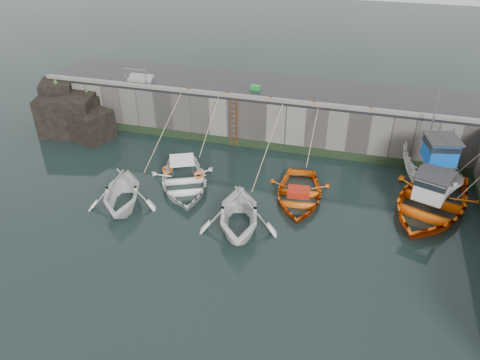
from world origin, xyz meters
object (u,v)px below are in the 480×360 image
(boat_near_blacktrim, at_px, (239,228))
(boat_far_orange, at_px, (430,202))
(boat_far_white, at_px, (430,172))
(bollard_c, at_px, (271,98))
(fish_crate, at_px, (255,88))
(bollard_d, at_px, (314,103))
(bollard_b, at_px, (227,94))
(boat_near_white, at_px, (124,205))
(bollard_e, at_px, (371,109))
(ladder, at_px, (234,122))
(boat_near_blue, at_px, (184,186))
(boat_near_navy, at_px, (298,198))
(bollard_a, at_px, (189,90))

(boat_near_blacktrim, xyz_separation_m, boat_far_orange, (8.86, 4.12, 0.45))
(boat_far_white, relative_size, bollard_c, 22.75)
(fish_crate, bearing_deg, bollard_d, -12.12)
(fish_crate, xyz_separation_m, bollard_b, (-1.41, -1.44, -0.00))
(boat_near_white, distance_m, bollard_d, 12.23)
(boat_near_blacktrim, bearing_deg, boat_near_white, 163.27)
(boat_near_blacktrim, height_order, bollard_e, bollard_e)
(boat_far_white, xyz_separation_m, bollard_b, (-12.01, 2.23, 2.31))
(ladder, bearing_deg, boat_far_white, -9.36)
(ladder, height_order, boat_near_white, ladder)
(boat_near_white, relative_size, boat_near_blacktrim, 0.94)
(boat_near_blue, relative_size, bollard_d, 18.90)
(fish_crate, xyz_separation_m, bollard_d, (3.89, -1.44, -0.00))
(boat_near_navy, relative_size, boat_far_orange, 0.62)
(boat_far_orange, distance_m, bollard_c, 10.66)
(boat_near_blue, distance_m, boat_near_blacktrim, 4.77)
(boat_near_blue, relative_size, boat_near_blacktrim, 1.14)
(ladder, bearing_deg, boat_near_blue, -103.12)
(boat_far_white, bearing_deg, boat_far_orange, -103.60)
(ladder, relative_size, boat_near_blacktrim, 0.69)
(boat_far_orange, distance_m, bollard_a, 15.40)
(ladder, xyz_separation_m, boat_near_blacktrim, (2.63, -8.17, -1.59))
(boat_near_blue, height_order, bollard_a, bollard_a)
(boat_near_navy, bearing_deg, bollard_a, 140.25)
(boat_near_blacktrim, bearing_deg, ladder, 93.30)
(boat_far_white, relative_size, bollard_b, 22.75)
(ladder, relative_size, boat_far_orange, 0.40)
(boat_near_navy, xyz_separation_m, bollard_e, (3.04, 5.20, 3.30))
(bollard_a, relative_size, bollard_b, 1.00)
(ladder, distance_m, boat_far_orange, 12.23)
(ladder, distance_m, bollard_d, 5.11)
(boat_far_white, relative_size, fish_crate, 10.76)
(boat_near_blue, bearing_deg, fish_crate, 48.57)
(ladder, relative_size, boat_near_navy, 0.64)
(boat_near_blacktrim, bearing_deg, boat_near_navy, 40.33)
(bollard_c, xyz_separation_m, bollard_e, (5.80, 0.00, 0.00))
(boat_near_white, distance_m, boat_far_white, 16.29)
(boat_far_white, height_order, bollard_b, boat_far_white)
(bollard_a, bearing_deg, boat_far_orange, -16.84)
(boat_near_navy, relative_size, boat_far_white, 0.78)
(boat_near_blue, height_order, bollard_d, bollard_d)
(bollard_a, bearing_deg, bollard_d, 0.00)
(boat_near_blacktrim, bearing_deg, boat_far_orange, 10.42)
(boat_near_white, relative_size, bollard_b, 15.53)
(ladder, height_order, boat_far_orange, boat_far_orange)
(boat_near_blue, xyz_separation_m, bollard_a, (-1.74, 5.74, 3.30))
(bollard_b, bearing_deg, bollard_e, 0.00)
(ladder, distance_m, boat_near_blacktrim, 8.73)
(ladder, bearing_deg, boat_near_navy, -44.45)
(boat_near_white, relative_size, bollard_e, 15.53)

